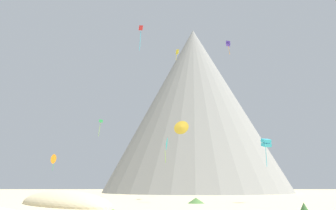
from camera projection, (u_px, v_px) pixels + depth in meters
dune_foreground_right at (64, 205)px, 44.36m from camera, size 21.17×23.09×3.84m
bush_near_left at (306, 209)px, 29.15m from camera, size 1.49×1.49×1.09m
bush_ridge_crest at (198, 200)px, 47.79m from camera, size 3.45×3.45×0.83m
rock_massif at (193, 114)px, 128.35m from camera, size 77.18×77.18×66.74m
kite_gold_low at (183, 127)px, 52.90m from camera, size 2.70×1.75×2.42m
kite_green_mid at (102, 124)px, 88.62m from camera, size 1.04×0.37×4.63m
kite_red_high at (142, 33)px, 59.07m from camera, size 0.86×0.34×5.07m
kite_indigo_high at (230, 44)px, 85.37m from camera, size 1.29×1.22×3.90m
kite_teal_low at (168, 144)px, 63.33m from camera, size 0.63×2.57×4.93m
kite_cyan_low at (268, 143)px, 50.80m from camera, size 1.48×1.56×4.46m
kite_yellow_high at (179, 52)px, 82.90m from camera, size 0.79×1.03×2.98m
kite_orange_low at (55, 159)px, 80.14m from camera, size 1.11×2.38×4.02m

